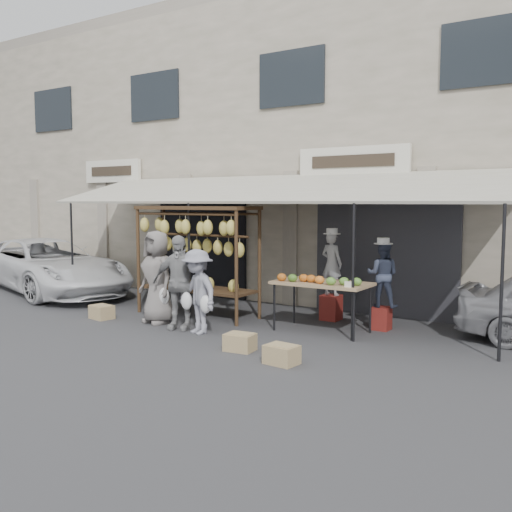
{
  "coord_description": "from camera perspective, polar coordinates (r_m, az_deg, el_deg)",
  "views": [
    {
      "loc": [
        6.22,
        -7.6,
        2.32
      ],
      "look_at": [
        0.42,
        1.4,
        1.3
      ],
      "focal_mm": 40.0,
      "sensor_mm": 36.0,
      "label": 1
    }
  ],
  "objects": [
    {
      "name": "stool_left",
      "position": [
        11.36,
        7.52,
        -5.12
      ],
      "size": [
        0.41,
        0.41,
        0.5
      ],
      "primitive_type": "cube",
      "rotation": [
        0.0,
        0.0,
        -0.19
      ],
      "color": "maroon",
      "rests_on": "ground_plane"
    },
    {
      "name": "customer_right",
      "position": [
        10.09,
        -5.88,
        -3.56
      ],
      "size": [
        1.09,
        0.81,
        1.49
      ],
      "primitive_type": "imported",
      "rotation": [
        0.0,
        0.0,
        -0.3
      ],
      "color": "gray",
      "rests_on": "ground_plane"
    },
    {
      "name": "crate_far",
      "position": [
        11.8,
        -15.17,
        -5.43
      ],
      "size": [
        0.5,
        0.41,
        0.27
      ],
      "primitive_type": "cube",
      "rotation": [
        0.0,
        0.0,
        -0.17
      ],
      "color": "tan",
      "rests_on": "ground_plane"
    },
    {
      "name": "customer_left",
      "position": [
        11.04,
        -9.88,
        -2.1
      ],
      "size": [
        0.98,
        0.76,
        1.78
      ],
      "primitive_type": "imported",
      "rotation": [
        0.0,
        0.0,
        -0.24
      ],
      "color": "slate",
      "rests_on": "ground_plane"
    },
    {
      "name": "crate_near_b",
      "position": [
        8.3,
        2.58,
        -9.82
      ],
      "size": [
        0.49,
        0.39,
        0.27
      ],
      "primitive_type": "cube",
      "rotation": [
        0.0,
        0.0,
        -0.1
      ],
      "color": "tan",
      "rests_on": "ground_plane"
    },
    {
      "name": "customer_mid",
      "position": [
        10.45,
        -7.74,
        -2.64
      ],
      "size": [
        1.09,
        0.7,
        1.72
      ],
      "primitive_type": "imported",
      "rotation": [
        0.0,
        0.0,
        0.3
      ],
      "color": "gray",
      "rests_on": "ground_plane"
    },
    {
      "name": "produce_table",
      "position": [
        10.16,
        6.5,
        -2.76
      ],
      "size": [
        1.7,
        0.9,
        1.04
      ],
      "color": "#A08760",
      "rests_on": "ground_plane"
    },
    {
      "name": "awning",
      "position": [
        11.68,
        0.64,
        6.68
      ],
      "size": [
        10.0,
        2.35,
        2.92
      ],
      "color": "#BAB6A7",
      "rests_on": "ground_plane"
    },
    {
      "name": "vendor_right",
      "position": [
        10.53,
        12.54,
        -1.83
      ],
      "size": [
        0.65,
        0.54,
        1.18
      ],
      "primitive_type": "imported",
      "rotation": [
        0.0,
        0.0,
        3.32
      ],
      "color": "#353C53",
      "rests_on": "stool_right"
    },
    {
      "name": "stool_right",
      "position": [
        10.66,
        12.46,
        -6.11
      ],
      "size": [
        0.32,
        0.32,
        0.42
      ],
      "primitive_type": "cube",
      "rotation": [
        0.0,
        0.0,
        0.08
      ],
      "color": "maroon",
      "rests_on": "ground_plane"
    },
    {
      "name": "vendor_left",
      "position": [
        11.23,
        7.57,
        -0.77
      ],
      "size": [
        0.49,
        0.37,
        1.24
      ],
      "primitive_type": "imported",
      "rotation": [
        0.0,
        0.0,
        2.97
      ],
      "color": "gray",
      "rests_on": "stool_left"
    },
    {
      "name": "shophouse",
      "position": [
        15.47,
        9.09,
        10.29
      ],
      "size": [
        24.0,
        6.15,
        7.3
      ],
      "color": "#BEAF9B",
      "rests_on": "ground_plane"
    },
    {
      "name": "ground_plane",
      "position": [
        10.1,
        -6.39,
        -7.88
      ],
      "size": [
        90.0,
        90.0,
        0.0
      ],
      "primitive_type": "plane",
      "color": "#2D2D30"
    },
    {
      "name": "van",
      "position": [
        16.07,
        -20.31,
        0.39
      ],
      "size": [
        5.24,
        3.57,
        2.0
      ],
      "primitive_type": "imported",
      "rotation": [
        0.0,
        0.0,
        1.26
      ],
      "color": "white",
      "rests_on": "ground_plane"
    },
    {
      "name": "crate_near_a",
      "position": [
        9.0,
        -1.62,
        -8.62
      ],
      "size": [
        0.48,
        0.38,
        0.27
      ],
      "primitive_type": "cube",
      "rotation": [
        0.0,
        0.0,
        0.11
      ],
      "color": "tan",
      "rests_on": "ground_plane"
    },
    {
      "name": "banana_rack",
      "position": [
        11.56,
        -6.1,
        1.67
      ],
      "size": [
        2.6,
        0.9,
        2.24
      ],
      "color": "#342013",
      "rests_on": "ground_plane"
    }
  ]
}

